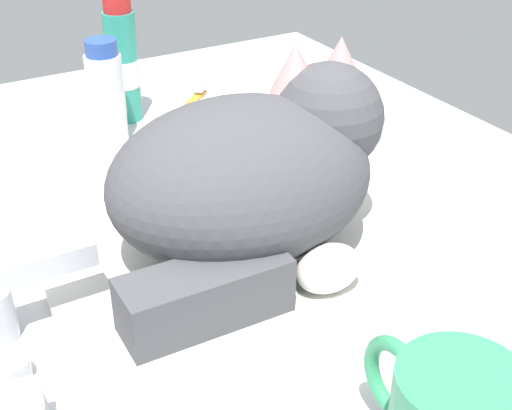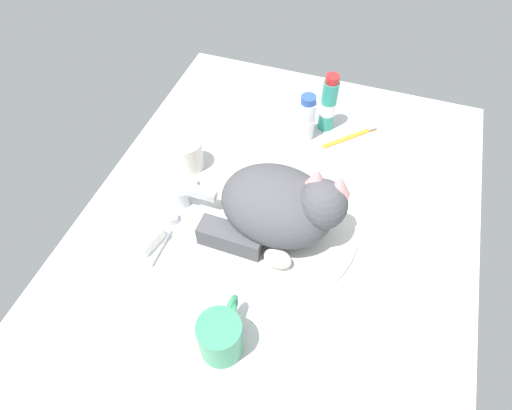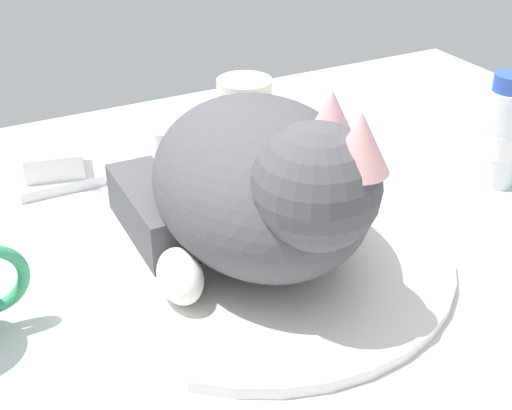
% 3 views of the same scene
% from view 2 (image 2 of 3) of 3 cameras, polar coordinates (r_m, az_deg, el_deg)
% --- Properties ---
extents(ground_plane, '(1.10, 0.83, 0.03)m').
position_cam_2_polar(ground_plane, '(0.94, 2.51, -3.59)').
color(ground_plane, silver).
extents(sink_basin, '(0.34, 0.34, 0.01)m').
position_cam_2_polar(sink_basin, '(0.92, 2.55, -2.87)').
color(sink_basin, silver).
rests_on(sink_basin, ground_plane).
extents(faucet, '(0.13, 0.10, 0.06)m').
position_cam_2_polar(faucet, '(0.95, -9.19, 1.18)').
color(faucet, silver).
rests_on(faucet, ground_plane).
extents(cat, '(0.21, 0.28, 0.17)m').
position_cam_2_polar(cat, '(0.85, 3.47, -0.16)').
color(cat, '#4C4C51').
rests_on(cat, sink_basin).
extents(coffee_mug, '(0.12, 0.08, 0.09)m').
position_cam_2_polar(coffee_mug, '(0.77, -4.62, -16.72)').
color(coffee_mug, '#389966').
rests_on(coffee_mug, ground_plane).
extents(rinse_cup, '(0.07, 0.07, 0.07)m').
position_cam_2_polar(rinse_cup, '(1.03, -8.82, 6.58)').
color(rinse_cup, silver).
rests_on(rinse_cup, ground_plane).
extents(soap_dish, '(0.09, 0.06, 0.01)m').
position_cam_2_polar(soap_dish, '(0.92, -13.98, -4.91)').
color(soap_dish, white).
rests_on(soap_dish, ground_plane).
extents(soap_bar, '(0.07, 0.06, 0.03)m').
position_cam_2_polar(soap_bar, '(0.91, -14.21, -4.22)').
color(soap_bar, white).
rests_on(soap_bar, soap_dish).
extents(toothpaste_bottle, '(0.04, 0.04, 0.12)m').
position_cam_2_polar(toothpaste_bottle, '(1.08, 6.59, 11.16)').
color(toothpaste_bottle, white).
rests_on(toothpaste_bottle, ground_plane).
extents(mouthwash_bottle, '(0.04, 0.04, 0.15)m').
position_cam_2_polar(mouthwash_bottle, '(1.11, 9.45, 12.88)').
color(mouthwash_bottle, teal).
rests_on(mouthwash_bottle, ground_plane).
extents(toothbrush, '(0.12, 0.12, 0.02)m').
position_cam_2_polar(toothbrush, '(1.13, 12.53, 8.90)').
color(toothbrush, orange).
rests_on(toothbrush, ground_plane).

